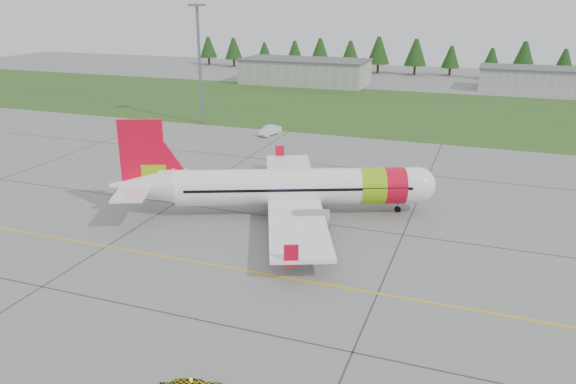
% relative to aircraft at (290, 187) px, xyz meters
% --- Properties ---
extents(ground, '(320.00, 320.00, 0.00)m').
position_rel_aircraft_xyz_m(ground, '(2.04, -21.49, -2.94)').
color(ground, gray).
rests_on(ground, ground).
extents(aircraft, '(32.02, 30.41, 10.18)m').
position_rel_aircraft_xyz_m(aircraft, '(0.00, 0.00, 0.00)').
color(aircraft, white).
rests_on(aircraft, ground).
extents(follow_me_car, '(1.77, 1.90, 3.79)m').
position_rel_aircraft_xyz_m(follow_me_car, '(4.63, -29.00, -1.04)').
color(follow_me_car, '#D2CD0B').
rests_on(follow_me_car, ground).
extents(service_van, '(1.99, 1.93, 4.70)m').
position_rel_aircraft_xyz_m(service_van, '(-15.27, 32.21, -0.59)').
color(service_van, silver).
rests_on(service_van, ground).
extents(grass_strip, '(320.00, 50.00, 0.03)m').
position_rel_aircraft_xyz_m(grass_strip, '(2.04, 60.51, -2.92)').
color(grass_strip, '#30561E').
rests_on(grass_strip, ground).
extents(taxi_guideline, '(120.00, 0.25, 0.02)m').
position_rel_aircraft_xyz_m(taxi_guideline, '(2.04, -13.49, -2.92)').
color(taxi_guideline, gold).
rests_on(taxi_guideline, ground).
extents(hangar_west, '(32.00, 14.00, 6.00)m').
position_rel_aircraft_xyz_m(hangar_west, '(-27.96, 88.51, 0.06)').
color(hangar_west, '#A8A8A3').
rests_on(hangar_west, ground).
extents(hangar_east, '(24.00, 12.00, 5.20)m').
position_rel_aircraft_xyz_m(hangar_east, '(27.04, 96.51, -0.34)').
color(hangar_east, '#A8A8A3').
rests_on(hangar_east, ground).
extents(floodlight_mast, '(0.50, 0.50, 20.00)m').
position_rel_aircraft_xyz_m(floodlight_mast, '(-29.96, 36.51, 7.06)').
color(floodlight_mast, slate).
rests_on(floodlight_mast, ground).
extents(treeline, '(160.00, 8.00, 10.00)m').
position_rel_aircraft_xyz_m(treeline, '(2.04, 116.51, 2.06)').
color(treeline, '#1C3F14').
rests_on(treeline, ground).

